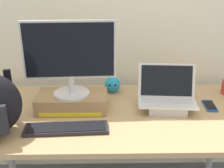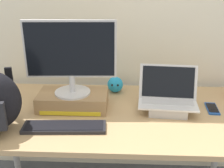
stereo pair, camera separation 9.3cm
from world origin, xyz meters
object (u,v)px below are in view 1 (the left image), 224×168
at_px(toner_box_yellow, 72,101).
at_px(cell_phone, 210,106).
at_px(desktop_monitor, 70,57).
at_px(external_keyboard, 66,128).
at_px(open_laptop, 166,100).
at_px(plush_toy, 113,84).

xyz_separation_m(toner_box_yellow, cell_phone, (0.85, 0.01, -0.04)).
distance_m(desktop_monitor, external_keyboard, 0.41).
height_order(open_laptop, external_keyboard, open_laptop).
xyz_separation_m(open_laptop, plush_toy, (-0.32, 0.26, -0.00)).
bearing_deg(cell_phone, desktop_monitor, -175.15).
distance_m(open_laptop, plush_toy, 0.42).
bearing_deg(toner_box_yellow, desktop_monitor, -86.30).
bearing_deg(toner_box_yellow, cell_phone, 0.60).
xyz_separation_m(desktop_monitor, cell_phone, (0.85, 0.01, -0.33)).
distance_m(toner_box_yellow, open_laptop, 0.58).
bearing_deg(plush_toy, open_laptop, -39.23).
xyz_separation_m(toner_box_yellow, external_keyboard, (-0.00, -0.26, -0.04)).
distance_m(toner_box_yellow, plush_toy, 0.35).
bearing_deg(open_laptop, external_keyboard, -153.00).
bearing_deg(toner_box_yellow, external_keyboard, -91.08).
height_order(desktop_monitor, open_laptop, desktop_monitor).
bearing_deg(desktop_monitor, toner_box_yellow, 91.04).
bearing_deg(plush_toy, toner_box_yellow, -135.08).
bearing_deg(external_keyboard, desktop_monitor, 85.97).
distance_m(toner_box_yellow, desktop_monitor, 0.28).
relative_size(toner_box_yellow, plush_toy, 3.88).
relative_size(open_laptop, plush_toy, 3.32).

